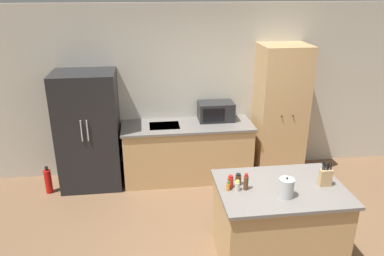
% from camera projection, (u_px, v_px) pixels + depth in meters
% --- Properties ---
extents(wall_back, '(7.20, 0.06, 2.60)m').
position_uv_depth(wall_back, '(219.00, 90.00, 5.81)').
color(wall_back, beige).
rests_on(wall_back, ground_plane).
extents(refrigerator, '(0.87, 0.69, 1.72)m').
position_uv_depth(refrigerator, '(89.00, 131.00, 5.40)').
color(refrigerator, black).
rests_on(refrigerator, ground_plane).
extents(back_counter, '(1.95, 0.69, 0.88)m').
position_uv_depth(back_counter, '(188.00, 151.00, 5.73)').
color(back_counter, tan).
rests_on(back_counter, ground_plane).
extents(pantry_cabinet, '(0.71, 0.63, 2.03)m').
position_uv_depth(pantry_cabinet, '(280.00, 112.00, 5.71)').
color(pantry_cabinet, tan).
rests_on(pantry_cabinet, ground_plane).
extents(kitchen_island, '(1.32, 0.94, 0.88)m').
position_uv_depth(kitchen_island, '(278.00, 222.00, 4.04)').
color(kitchen_island, tan).
rests_on(kitchen_island, ground_plane).
extents(microwave, '(0.53, 0.34, 0.28)m').
position_uv_depth(microwave, '(216.00, 111.00, 5.70)').
color(microwave, '#232326').
rests_on(microwave, back_counter).
extents(knife_block, '(0.13, 0.06, 0.28)m').
position_uv_depth(knife_block, '(326.00, 177.00, 3.87)').
color(knife_block, tan).
rests_on(knife_block, kitchen_island).
extents(spice_bottle_tall_dark, '(0.04, 0.04, 0.10)m').
position_uv_depth(spice_bottle_tall_dark, '(228.00, 186.00, 3.80)').
color(spice_bottle_tall_dark, orange).
rests_on(spice_bottle_tall_dark, kitchen_island).
extents(spice_bottle_short_red, '(0.06, 0.06, 0.14)m').
position_uv_depth(spice_bottle_short_red, '(230.00, 182.00, 3.84)').
color(spice_bottle_short_red, '#B2281E').
rests_on(spice_bottle_short_red, kitchen_island).
extents(spice_bottle_amber_oil, '(0.06, 0.06, 0.13)m').
position_uv_depth(spice_bottle_amber_oil, '(238.00, 179.00, 3.90)').
color(spice_bottle_amber_oil, '#563319').
rests_on(spice_bottle_amber_oil, kitchen_island).
extents(spice_bottle_green_herb, '(0.05, 0.05, 0.11)m').
position_uv_depth(spice_bottle_green_herb, '(237.00, 186.00, 3.79)').
color(spice_bottle_green_herb, beige).
rests_on(spice_bottle_green_herb, kitchen_island).
extents(spice_bottle_pale_salt, '(0.05, 0.05, 0.18)m').
position_uv_depth(spice_bottle_pale_salt, '(246.00, 182.00, 3.80)').
color(spice_bottle_pale_salt, '#563319').
rests_on(spice_bottle_pale_salt, kitchen_island).
extents(kettle, '(0.15, 0.15, 0.22)m').
position_uv_depth(kettle, '(286.00, 188.00, 3.67)').
color(kettle, '#B2B5B7').
rests_on(kettle, kitchen_island).
extents(fire_extinguisher, '(0.10, 0.10, 0.42)m').
position_uv_depth(fire_extinguisher, '(48.00, 181.00, 5.39)').
color(fire_extinguisher, red).
rests_on(fire_extinguisher, ground_plane).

